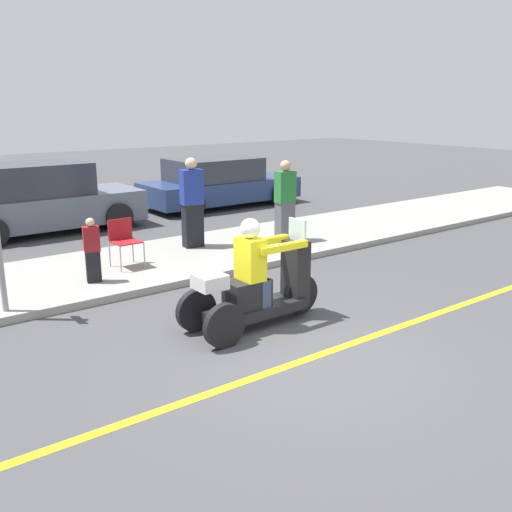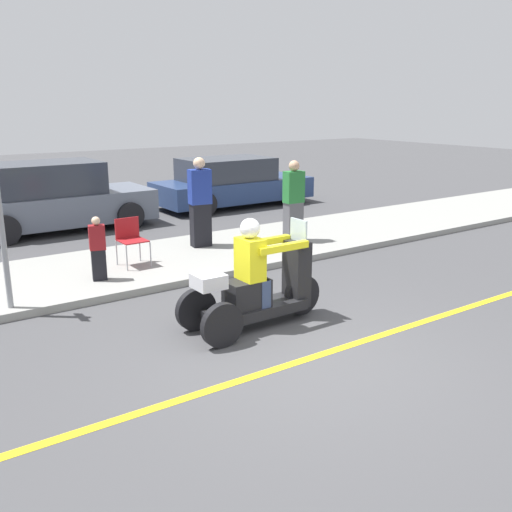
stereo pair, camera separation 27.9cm
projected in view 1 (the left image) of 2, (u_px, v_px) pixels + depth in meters
The scene contains 10 objects.
ground_plane at pixel (312, 358), 6.68m from camera, with size 60.00×60.00×0.00m, color #424244.
lane_stripe at pixel (316, 356), 6.72m from camera, with size 24.00×0.12×0.01m.
sidewalk_strip at pixel (139, 266), 10.21m from camera, with size 28.00×2.80×0.12m.
motorcycle_trike at pixel (257, 288), 7.50m from camera, with size 2.07×0.75×1.48m.
spectator_near_curb at pixel (285, 202), 11.59m from camera, with size 0.40×0.25×1.65m.
spectator_mid_group at pixel (192, 204), 11.09m from camera, with size 0.45×0.31×1.75m.
spectator_end_of_line at pixel (92, 251), 8.97m from camera, with size 0.28×0.20×1.04m.
folding_chair_set_back at pixel (123, 238), 9.85m from camera, with size 0.47×0.47×0.82m.
parked_car_lot_right at pixel (218, 183), 16.19m from camera, with size 4.49×2.04×1.37m.
parked_car_lot_left at pixel (42, 200), 12.93m from camera, with size 4.25×1.97×1.58m.
Camera 1 is at (-4.21, -4.51, 2.90)m, focal length 40.00 mm.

